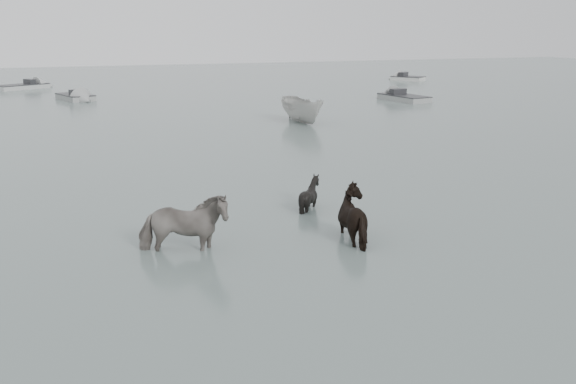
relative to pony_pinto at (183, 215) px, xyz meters
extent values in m
plane|color=#53635F|center=(2.59, 0.35, -0.88)|extent=(140.00, 140.00, 0.00)
imported|color=black|center=(0.00, 0.00, 0.00)|extent=(2.26, 1.48, 1.76)
imported|color=black|center=(4.19, -0.48, -0.08)|extent=(1.79, 1.94, 1.60)
imported|color=black|center=(4.01, 2.39, -0.26)|extent=(1.24, 1.13, 1.23)
imported|color=#B6B6B1|center=(9.66, 17.60, -0.13)|extent=(1.71, 3.96, 1.50)
camera|label=1|loc=(-2.44, -13.70, 4.11)|focal=40.00mm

